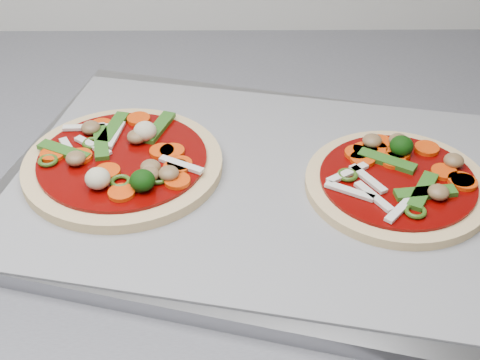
{
  "coord_description": "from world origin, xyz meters",
  "views": [
    {
      "loc": [
        0.29,
        0.69,
        1.32
      ],
      "look_at": [
        0.29,
        1.2,
        0.93
      ],
      "focal_mm": 50.0,
      "sensor_mm": 36.0,
      "label": 1
    }
  ],
  "objects": [
    {
      "name": "baking_tray",
      "position": [
        0.3,
        1.22,
        0.91
      ],
      "size": [
        0.56,
        0.47,
        0.02
      ],
      "primitive_type": "cube",
      "rotation": [
        0.0,
        0.0,
        -0.26
      ],
      "color": "gray",
      "rests_on": "countertop"
    },
    {
      "name": "parchment",
      "position": [
        0.3,
        1.22,
        0.92
      ],
      "size": [
        0.52,
        0.43,
        0.0
      ],
      "primitive_type": "cube",
      "rotation": [
        0.0,
        0.0,
        -0.21
      ],
      "color": "gray",
      "rests_on": "baking_tray"
    },
    {
      "name": "pizza_left",
      "position": [
        0.18,
        1.23,
        0.93
      ],
      "size": [
        0.27,
        0.27,
        0.03
      ],
      "rotation": [
        0.0,
        0.0,
        -0.45
      ],
      "color": "#D4B47D",
      "rests_on": "parchment"
    },
    {
      "name": "pizza_right",
      "position": [
        0.45,
        1.2,
        0.93
      ],
      "size": [
        0.2,
        0.2,
        0.03
      ],
      "rotation": [
        0.0,
        0.0,
        0.13
      ],
      "color": "#D4B47D",
      "rests_on": "parchment"
    }
  ]
}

